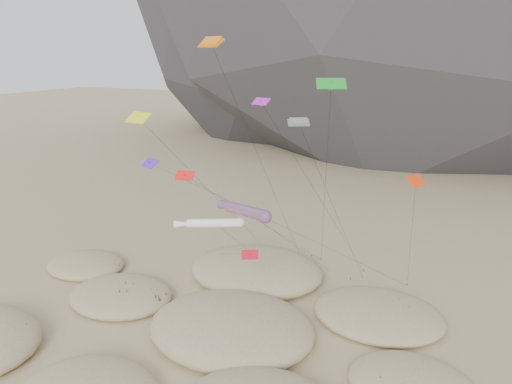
{
  "coord_description": "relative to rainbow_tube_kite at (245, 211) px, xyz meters",
  "views": [
    {
      "loc": [
        20.92,
        -32.1,
        26.06
      ],
      "look_at": [
        0.33,
        12.0,
        12.14
      ],
      "focal_mm": 35.0,
      "sensor_mm": 36.0,
      "label": 1
    }
  ],
  "objects": [
    {
      "name": "delta_kites",
      "position": [
        -1.28,
        1.37,
        5.47
      ],
      "size": [
        29.29,
        17.54,
        23.63
      ],
      "color": "#189C24",
      "rests_on": "ground"
    },
    {
      "name": "rainbow_tube_kite",
      "position": [
        0.0,
        0.0,
        0.0
      ],
      "size": [
        8.86,
        15.82,
        12.01
      ],
      "color": "#E35317",
      "rests_on": "ground"
    },
    {
      "name": "dune_grass",
      "position": [
        -0.68,
        -4.59,
        -10.27
      ],
      "size": [
        40.74,
        27.38,
        1.47
      ],
      "color": "black",
      "rests_on": "ground"
    },
    {
      "name": "white_tube_kite",
      "position": [
        -3.77,
        -0.15,
        -1.78
      ],
      "size": [
        7.03,
        15.74,
        10.04
      ],
      "color": "white",
      "rests_on": "ground"
    },
    {
      "name": "dunes",
      "position": [
        -3.06,
        -4.59,
        -10.4
      ],
      "size": [
        50.09,
        37.93,
        3.66
      ],
      "color": "#CCB789",
      "rests_on": "ground"
    },
    {
      "name": "kite_stakes",
      "position": [
        1.44,
        14.81,
        -10.95
      ],
      "size": [
        25.67,
        4.91,
        0.3
      ],
      "color": "#3F2D1E",
      "rests_on": "ground"
    },
    {
      "name": "multi_parafoil",
      "position": [
        5.15,
        0.84,
        8.44
      ],
      "size": [
        4.94,
        13.61,
        20.28
      ],
      "color": "red",
      "rests_on": "ground"
    },
    {
      "name": "ground",
      "position": [
        -0.61,
        -8.84,
        -11.1
      ],
      "size": [
        500.0,
        500.0,
        0.0
      ],
      "primitive_type": "plane",
      "color": "#CCB789",
      "rests_on": "ground"
    },
    {
      "name": "orange_parafoil",
      "position": [
        -4.79,
        2.79,
        15.39
      ],
      "size": [
        6.79,
        14.15,
        27.32
      ],
      "color": "orange",
      "rests_on": "ground"
    }
  ]
}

